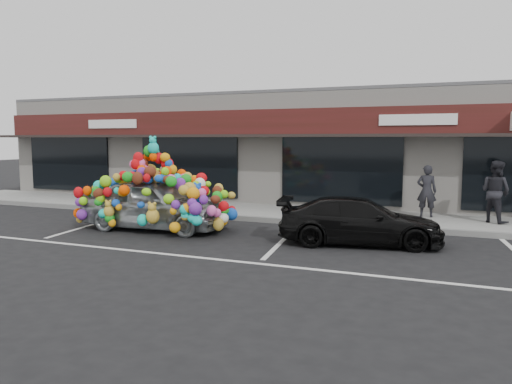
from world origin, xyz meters
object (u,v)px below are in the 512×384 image
at_px(black_sedan, 360,221).
at_px(pedestrian_a, 427,191).
at_px(toy_car, 154,198).
at_px(pedestrian_b, 495,192).

xyz_separation_m(black_sedan, pedestrian_a, (1.25, 4.09, 0.38)).
distance_m(toy_car, pedestrian_b, 9.68).
distance_m(toy_car, pedestrian_a, 8.18).
xyz_separation_m(black_sedan, pedestrian_b, (3.13, 3.74, 0.47)).
bearing_deg(toy_car, pedestrian_b, -68.28).
distance_m(toy_car, black_sedan, 5.69).
bearing_deg(black_sedan, toy_car, 80.91).
bearing_deg(pedestrian_b, black_sedan, 89.18).
height_order(toy_car, pedestrian_a, toy_car).
distance_m(pedestrian_a, pedestrian_b, 1.92).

